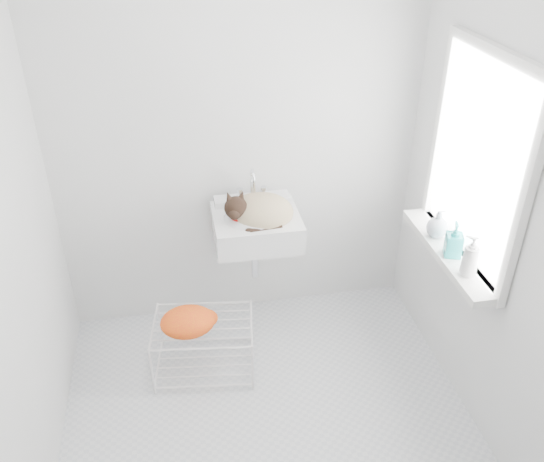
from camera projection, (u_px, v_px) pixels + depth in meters
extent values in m
cube|color=silver|center=(268.00, 416.00, 3.16)|extent=(2.20, 2.00, 0.02)
cube|color=silver|center=(237.00, 135.00, 3.34)|extent=(2.20, 0.02, 2.50)
cube|color=silver|center=(499.00, 199.00, 2.67)|extent=(0.02, 2.00, 2.50)
cube|color=silver|center=(1.00, 245.00, 2.33)|extent=(0.02, 2.00, 2.50)
cube|color=white|center=(479.00, 162.00, 2.78)|extent=(0.01, 0.80, 1.00)
cube|color=white|center=(477.00, 162.00, 2.78)|extent=(0.04, 0.90, 1.10)
cube|color=white|center=(448.00, 252.00, 3.04)|extent=(0.16, 0.88, 0.04)
cube|color=white|center=(256.00, 215.00, 3.34)|extent=(0.50, 0.44, 0.20)
ellipsoid|color=tan|center=(261.00, 211.00, 3.32)|extent=(0.41, 0.36, 0.19)
sphere|color=black|center=(238.00, 205.00, 3.20)|extent=(0.15, 0.15, 0.13)
torus|color=#C60502|center=(241.00, 211.00, 3.22)|extent=(0.13, 0.13, 0.05)
cube|color=silver|center=(204.00, 348.00, 3.40)|extent=(0.61, 0.46, 0.34)
ellipsoid|color=orange|center=(188.00, 326.00, 3.23)|extent=(0.31, 0.22, 0.13)
imported|color=white|center=(467.00, 274.00, 2.84)|extent=(0.10, 0.10, 0.18)
imported|color=teal|center=(451.00, 255.00, 2.99)|extent=(0.11, 0.11, 0.19)
imported|color=#B6BCC9|center=(436.00, 236.00, 3.15)|extent=(0.13, 0.13, 0.15)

